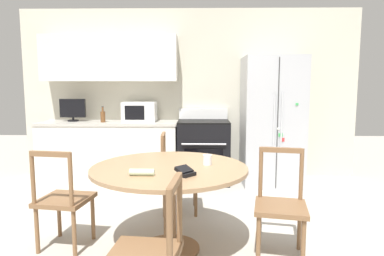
{
  "coord_description": "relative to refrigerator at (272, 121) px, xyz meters",
  "views": [
    {
      "loc": [
        0.14,
        -2.75,
        1.44
      ],
      "look_at": [
        0.07,
        1.15,
        0.95
      ],
      "focal_mm": 32.0,
      "sensor_mm": 36.0,
      "label": 1
    }
  ],
  "objects": [
    {
      "name": "candle_glass",
      "position": [
        -0.99,
        -2.03,
        -0.14
      ],
      "size": [
        0.08,
        0.08,
        0.09
      ],
      "color": "silver",
      "rests_on": "dining_table"
    },
    {
      "name": "ground_plane",
      "position": [
        -1.21,
        -2.2,
        -0.92
      ],
      "size": [
        14.0,
        14.0,
        0.0
      ],
      "primitive_type": "plane",
      "color": "#B2ADA3"
    },
    {
      "name": "kitchen_counter",
      "position": [
        -2.39,
        0.09,
        -0.47
      ],
      "size": [
        2.05,
        0.64,
        0.9
      ],
      "color": "silver",
      "rests_on": "ground_plane"
    },
    {
      "name": "folded_napkin",
      "position": [
        -1.5,
        -2.4,
        -0.15
      ],
      "size": [
        0.19,
        0.06,
        0.05
      ],
      "color": "beige",
      "rests_on": "dining_table"
    },
    {
      "name": "microwave",
      "position": [
        -1.94,
        0.13,
        0.12
      ],
      "size": [
        0.49,
        0.36,
        0.29
      ],
      "color": "white",
      "rests_on": "kitchen_counter"
    },
    {
      "name": "dining_chair_near",
      "position": [
        -1.36,
        -3.04,
        -0.49
      ],
      "size": [
        0.46,
        0.46,
        0.9
      ],
      "rotation": [
        0.0,
        0.0,
        1.47
      ],
      "color": "brown",
      "rests_on": "ground_plane"
    },
    {
      "name": "countertop_tv",
      "position": [
        -2.95,
        0.14,
        0.16
      ],
      "size": [
        0.38,
        0.16,
        0.34
      ],
      "color": "black",
      "rests_on": "kitchen_counter"
    },
    {
      "name": "oven_range",
      "position": [
        -0.99,
        0.06,
        -0.45
      ],
      "size": [
        0.75,
        0.68,
        1.08
      ],
      "color": "black",
      "rests_on": "ground_plane"
    },
    {
      "name": "back_wall",
      "position": [
        -1.51,
        0.39,
        0.52
      ],
      "size": [
        5.2,
        0.44,
        2.6
      ],
      "color": "beige",
      "rests_on": "ground_plane"
    },
    {
      "name": "dining_chair_right",
      "position": [
        -0.37,
        -2.18,
        -0.49
      ],
      "size": [
        0.49,
        0.49,
        0.9
      ],
      "rotation": [
        0.0,
        0.0,
        2.94
      ],
      "color": "brown",
      "rests_on": "ground_plane"
    },
    {
      "name": "dining_chair_left",
      "position": [
        -2.25,
        -2.07,
        -0.49
      ],
      "size": [
        0.48,
        0.48,
        0.9
      ],
      "rotation": [
        0.0,
        0.0,
        6.13
      ],
      "color": "brown",
      "rests_on": "ground_plane"
    },
    {
      "name": "refrigerator",
      "position": [
        0.0,
        0.0,
        0.0
      ],
      "size": [
        0.83,
        0.78,
        1.85
      ],
      "color": "#B2B5BA",
      "rests_on": "ground_plane"
    },
    {
      "name": "wallet",
      "position": [
        -1.17,
        -2.39,
        -0.15
      ],
      "size": [
        0.17,
        0.17,
        0.07
      ],
      "color": "black",
      "rests_on": "dining_table"
    },
    {
      "name": "counter_bottle",
      "position": [
        -2.46,
        0.01,
        0.07
      ],
      "size": [
        0.07,
        0.07,
        0.23
      ],
      "color": "brown",
      "rests_on": "kitchen_counter"
    },
    {
      "name": "dining_chair_far",
      "position": [
        -1.3,
        -1.17,
        -0.49
      ],
      "size": [
        0.44,
        0.44,
        0.9
      ],
      "rotation": [
        0.0,
        0.0,
        4.76
      ],
      "color": "brown",
      "rests_on": "ground_plane"
    },
    {
      "name": "dining_table",
      "position": [
        -1.31,
        -2.1,
        -0.3
      ],
      "size": [
        1.34,
        1.34,
        0.75
      ],
      "color": "#997551",
      "rests_on": "ground_plane"
    }
  ]
}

